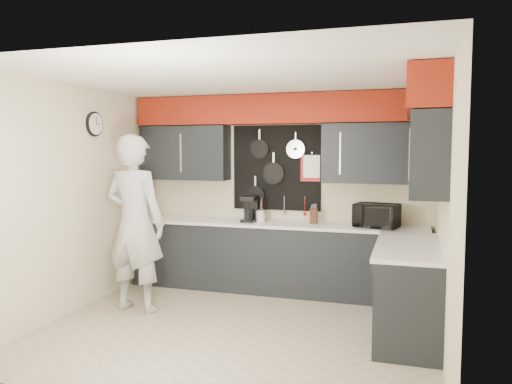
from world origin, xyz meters
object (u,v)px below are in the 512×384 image
(knife_block, at_px, (314,216))
(coffee_maker, at_px, (250,208))
(person, at_px, (135,223))
(utensil_crock, at_px, (261,216))
(microwave, at_px, (376,216))

(knife_block, height_order, coffee_maker, coffee_maker)
(coffee_maker, distance_m, person, 1.58)
(utensil_crock, relative_size, person, 0.07)
(microwave, xyz_separation_m, person, (-2.64, -1.21, -0.04))
(utensil_crock, bearing_deg, person, -132.57)
(knife_block, xyz_separation_m, coffee_maker, (-0.85, -0.07, 0.08))
(knife_block, xyz_separation_m, person, (-1.84, -1.29, 0.01))
(coffee_maker, height_order, person, person)
(utensil_crock, distance_m, coffee_maker, 0.18)
(person, bearing_deg, knife_block, -140.46)
(microwave, xyz_separation_m, utensil_crock, (-1.50, 0.03, -0.07))
(knife_block, xyz_separation_m, utensil_crock, (-0.70, -0.05, -0.02))
(knife_block, relative_size, coffee_maker, 0.58)
(microwave, height_order, utensil_crock, microwave)
(utensil_crock, xyz_separation_m, person, (-1.14, -1.24, 0.03))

